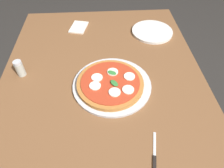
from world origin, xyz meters
TOP-DOWN VIEW (x-y plane):
  - ground_plane at (0.00, 0.00)m, footprint 6.00×6.00m
  - dining_table at (0.00, 0.00)m, footprint 1.47×0.95m
  - serving_tray at (0.05, -0.04)m, footprint 0.35×0.35m
  - pizza at (0.05, -0.03)m, footprint 0.30×0.30m
  - plate_white at (0.46, -0.30)m, footprint 0.24×0.24m
  - napkin at (0.54, 0.13)m, footprint 0.15×0.12m
  - knife at (-0.29, -0.16)m, footprint 0.16×0.04m
  - pepper_shaker at (0.15, 0.38)m, footprint 0.04×0.04m

SIDE VIEW (x-z plane):
  - ground_plane at x=0.00m, z-range 0.00..0.00m
  - dining_table at x=0.00m, z-range 0.29..1.07m
  - knife at x=-0.29m, z-range 0.78..0.78m
  - napkin at x=0.54m, z-range 0.78..0.79m
  - serving_tray at x=0.05m, z-range 0.78..0.79m
  - plate_white at x=0.46m, z-range 0.78..0.79m
  - pizza at x=0.05m, z-range 0.79..0.82m
  - pepper_shaker at x=0.15m, z-range 0.78..0.86m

